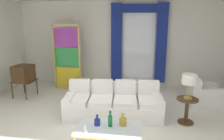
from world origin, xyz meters
name	(u,v)px	position (x,y,z in m)	size (l,w,h in m)	color
ground_plane	(104,122)	(0.00, 0.00, 0.00)	(16.00, 16.00, 0.00)	silver
wall_rear	(119,44)	(0.00, 3.06, 1.50)	(8.00, 0.12, 3.00)	white
curtained_window	(139,38)	(0.69, 2.89, 1.74)	(2.00, 0.17, 2.70)	white
couch_white_long	(114,103)	(0.15, 0.45, 0.31)	(2.40, 1.11, 0.86)	white
coffee_table	(109,130)	(0.26, -0.96, 0.37)	(1.19, 0.67, 0.41)	silver
bottle_blue_decanter	(110,120)	(0.28, -0.90, 0.53)	(0.08, 0.08, 0.31)	#196B3D
bottle_crystal_tall	(97,121)	(0.03, -0.89, 0.48)	(0.11, 0.11, 0.21)	navy
bottle_amber_squat	(86,127)	(-0.10, -1.19, 0.52)	(0.06, 0.06, 0.28)	silver
bottle_ruby_flask	(123,121)	(0.51, -0.82, 0.49)	(0.14, 0.14, 0.25)	gold
vintage_tv	(23,74)	(-2.77, 1.35, 0.73)	(0.62, 0.65, 1.35)	#472D19
armchair_white	(203,95)	(2.54, 1.45, 0.29)	(0.83, 0.83, 0.80)	white
stained_glass_divider	(67,59)	(-1.71, 2.31, 1.06)	(0.95, 0.05, 2.20)	gold
peacock_figurine	(74,85)	(-1.39, 2.01, 0.22)	(0.44, 0.60, 0.50)	beige
round_side_table	(187,108)	(1.87, 0.27, 0.36)	(0.48, 0.48, 0.59)	#472D19
table_lamp_brass	(189,80)	(1.87, 0.27, 1.03)	(0.32, 0.32, 0.57)	#B29338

